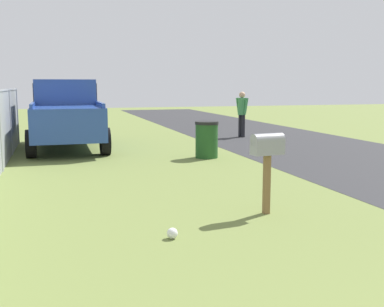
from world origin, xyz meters
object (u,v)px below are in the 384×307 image
(mailbox, at_px, (267,150))
(pickup_truck, at_px, (66,112))
(trash_bin, at_px, (207,140))
(pedestrian, at_px, (242,111))

(mailbox, relative_size, pickup_truck, 0.25)
(trash_bin, xyz_separation_m, pedestrian, (4.35, -2.80, 0.48))
(trash_bin, bearing_deg, mailbox, 171.21)
(mailbox, relative_size, pedestrian, 0.73)
(pickup_truck, bearing_deg, pedestrian, -78.47)
(pedestrian, bearing_deg, trash_bin, 31.36)
(trash_bin, bearing_deg, pedestrian, -32.82)
(mailbox, height_order, trash_bin, mailbox)
(pickup_truck, distance_m, pedestrian, 6.46)
(mailbox, xyz_separation_m, pickup_truck, (8.49, 2.68, 0.13))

